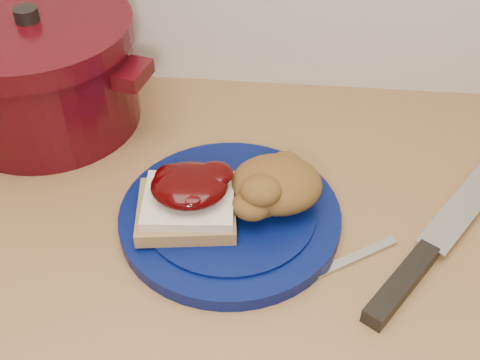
# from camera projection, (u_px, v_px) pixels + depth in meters

# --- Properties ---
(plate) EXTENTS (0.27, 0.27, 0.02)m
(plate) POSITION_uv_depth(u_px,v_px,m) (230.00, 216.00, 0.71)
(plate) COLOR #040D41
(plate) RESTS_ON wood_countertop
(sandwich) EXTENTS (0.12, 0.11, 0.06)m
(sandwich) POSITION_uv_depth(u_px,v_px,m) (188.00, 199.00, 0.68)
(sandwich) COLOR olive
(sandwich) RESTS_ON plate
(stuffing_mound) EXTENTS (0.11, 0.10, 0.05)m
(stuffing_mound) POSITION_uv_depth(u_px,v_px,m) (277.00, 184.00, 0.70)
(stuffing_mound) COLOR brown
(stuffing_mound) RESTS_ON plate
(chef_knife) EXTENTS (0.22, 0.29, 0.02)m
(chef_knife) POSITION_uv_depth(u_px,v_px,m) (422.00, 258.00, 0.66)
(chef_knife) COLOR black
(chef_knife) RESTS_ON wood_countertop
(butter_knife) EXTENTS (0.13, 0.09, 0.00)m
(butter_knife) POSITION_uv_depth(u_px,v_px,m) (341.00, 263.00, 0.67)
(butter_knife) COLOR silver
(butter_knife) RESTS_ON wood_countertop
(dutch_oven) EXTENTS (0.32, 0.32, 0.17)m
(dutch_oven) POSITION_uv_depth(u_px,v_px,m) (41.00, 72.00, 0.82)
(dutch_oven) COLOR #39050B
(dutch_oven) RESTS_ON wood_countertop
(pepper_grinder) EXTENTS (0.07, 0.07, 0.13)m
(pepper_grinder) POSITION_uv_depth(u_px,v_px,m) (3.00, 67.00, 0.86)
(pepper_grinder) COLOR black
(pepper_grinder) RESTS_ON wood_countertop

